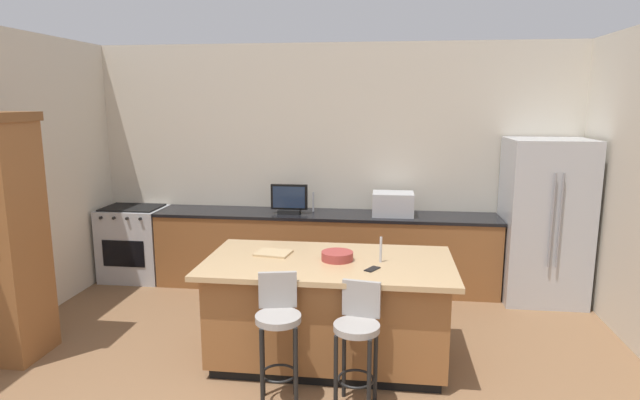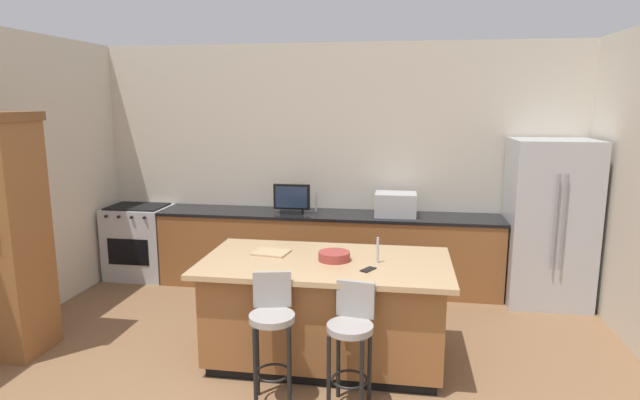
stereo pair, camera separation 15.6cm
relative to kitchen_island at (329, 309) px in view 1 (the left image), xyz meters
name	(u,v)px [view 1 (the left image)]	position (x,y,z in m)	size (l,w,h in m)	color
wall_back	(333,164)	(-0.19, 2.24, 1.01)	(6.42, 0.12, 2.95)	beige
counter_back	(325,250)	(-0.25, 1.86, -0.01)	(4.13, 0.62, 0.92)	brown
kitchen_island	(329,309)	(0.00, 0.00, 0.00)	(2.13, 1.14, 0.92)	black
refrigerator	(544,221)	(2.26, 1.78, 0.46)	(0.88, 0.81, 1.85)	#B7BABF
range_oven	(135,243)	(-2.71, 1.86, 0.00)	(0.77, 0.63, 0.94)	#B7BABF
microwave	(393,204)	(0.56, 1.86, 0.59)	(0.48, 0.36, 0.27)	#B7BABF
tv_monitor	(289,200)	(-0.68, 1.81, 0.62)	(0.44, 0.16, 0.35)	black
sink_faucet_back	(313,202)	(-0.41, 1.96, 0.57)	(0.02, 0.02, 0.24)	#B2B2B7
sink_faucet_island	(381,250)	(0.44, 0.00, 0.56)	(0.02, 0.02, 0.22)	#B2B2B7
bar_stool_left	(278,328)	(-0.30, -0.71, 0.13)	(0.35, 0.36, 0.99)	gray
bar_stool_right	(358,335)	(0.29, -0.69, 0.09)	(0.34, 0.36, 0.94)	gray
fruit_bowl	(337,256)	(0.07, 0.01, 0.49)	(0.27, 0.27, 0.07)	#993833
cell_phone	(372,269)	(0.38, -0.21, 0.45)	(0.07, 0.15, 0.01)	black
cutting_board	(273,253)	(-0.51, 0.12, 0.46)	(0.30, 0.24, 0.02)	tan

